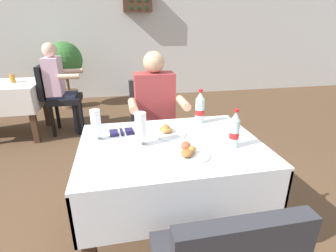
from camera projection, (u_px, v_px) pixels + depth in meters
The scene contains 18 objects.
ground_plane at pixel (183, 242), 1.85m from camera, with size 11.00×11.00×0.00m, color brown.
back_wall at pixel (132, 22), 5.24m from camera, with size 11.00×0.12×3.06m, color silver.
main_dining_table at pixel (171, 165), 1.74m from camera, with size 1.18×0.89×0.75m.
chair_far_diner_seat at pixel (153, 125), 2.52m from camera, with size 0.44×0.50×0.97m.
seated_diner_far at pixel (156, 113), 2.36m from camera, with size 0.50×0.46×1.26m.
plate_near_camera at pixel (189, 152), 1.51m from camera, with size 0.23×0.23×0.07m.
plate_far_diner at pixel (168, 131), 1.81m from camera, with size 0.24×0.24×0.07m.
beer_glass_left at pixel (96, 125), 1.69m from camera, with size 0.07×0.07×0.21m.
beer_glass_middle at pixel (141, 129), 1.61m from camera, with size 0.07×0.07×0.22m.
cola_bottle_primary at pixel (234, 131), 1.58m from camera, with size 0.06×0.06×0.25m.
cola_bottle_secondary at pixel (200, 109), 1.98m from camera, with size 0.07×0.07×0.27m.
napkin_cutlery_set at pixel (122, 132), 1.84m from camera, with size 0.18×0.19×0.01m.
background_dining_table at pixel (6, 97), 3.46m from camera, with size 0.89×0.78×0.75m.
background_chair_right at pixel (57, 95), 3.58m from camera, with size 0.50×0.44×0.97m.
background_patron at pixel (59, 84), 3.53m from camera, with size 0.46×0.50×1.26m.
background_table_tumbler at pixel (12, 78), 3.43m from camera, with size 0.06×0.06×0.11m, color #C68928.
potted_plant_corner at pixel (65, 65), 4.64m from camera, with size 0.63×0.63×1.20m.
wall_bottle_rack at pixel (137, 0), 4.97m from camera, with size 0.56×0.21×0.42m.
Camera 1 is at (-0.39, -1.37, 1.47)m, focal length 27.32 mm.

